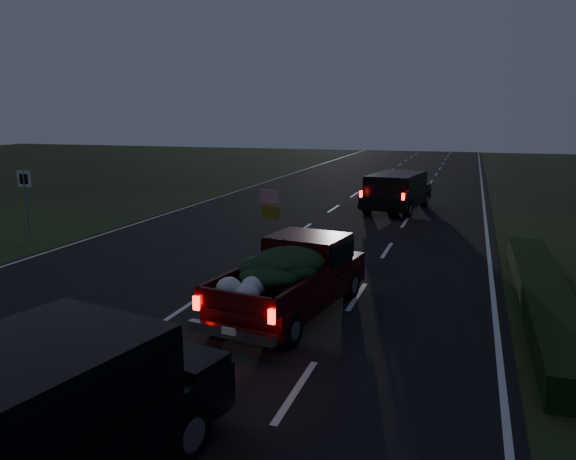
% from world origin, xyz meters
% --- Properties ---
extents(ground, '(120.00, 120.00, 0.00)m').
position_xyz_m(ground, '(0.00, 0.00, 0.00)').
color(ground, black).
rests_on(ground, ground).
extents(road_asphalt, '(14.00, 120.00, 0.02)m').
position_xyz_m(road_asphalt, '(0.00, 0.00, 0.01)').
color(road_asphalt, black).
rests_on(road_asphalt, ground).
extents(hedge_row, '(1.00, 10.00, 0.60)m').
position_xyz_m(hedge_row, '(7.80, 3.00, 0.30)').
color(hedge_row, black).
rests_on(hedge_row, ground).
extents(route_sign, '(0.55, 0.08, 2.50)m').
position_xyz_m(route_sign, '(-8.50, 5.00, 1.66)').
color(route_sign, gray).
rests_on(route_sign, ground).
extents(pickup_truck, '(2.47, 4.90, 2.46)m').
position_xyz_m(pickup_truck, '(2.43, 0.96, 0.92)').
color(pickup_truck, '#3F080A').
rests_on(pickup_truck, ground).
extents(lead_suv, '(2.73, 5.15, 1.41)m').
position_xyz_m(lead_suv, '(2.86, 15.38, 1.07)').
color(lead_suv, black).
rests_on(lead_suv, ground).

